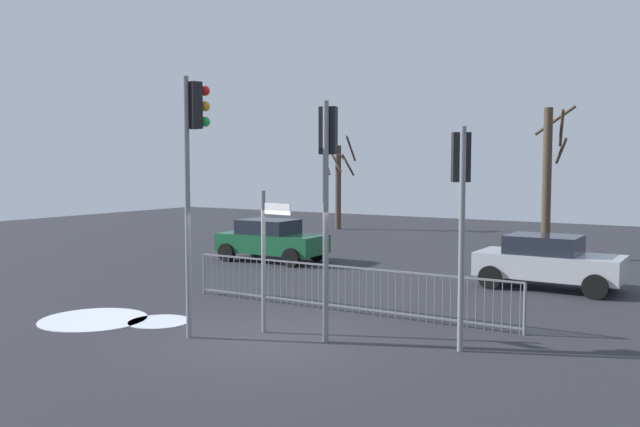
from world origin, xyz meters
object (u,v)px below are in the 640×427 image
Objects in this scene: bare_tree_right at (338,182)px; direction_sign_post at (266,253)px; traffic_light_foreground_right at (193,148)px; traffic_light_foreground_left at (461,187)px; car_green_trailing at (271,239)px; bare_tree_left at (548,179)px; traffic_light_rear_left at (328,166)px; car_silver_far at (548,261)px.

direction_sign_post is at bearing -63.47° from bare_tree_right.
traffic_light_foreground_left is (4.74, 1.89, -0.72)m from traffic_light_foreground_right.
traffic_light_foreground_left is at bearing -39.30° from car_green_trailing.
bare_tree_left is 1.13× the size of bare_tree_right.
bare_tree_right is at bearing 104.55° from traffic_light_rear_left.
traffic_light_foreground_right is 1.25× the size of traffic_light_foreground_left.
bare_tree_left is (8.12, 5.76, 2.13)m from car_green_trailing.
car_green_trailing is (-7.24, 8.08, -2.60)m from traffic_light_rear_left.
car_silver_far is at bearing 58.15° from traffic_light_rear_left.
car_green_trailing is 10.18m from bare_tree_left.
direction_sign_post is 0.76× the size of car_silver_far.
car_silver_far is at bearing -40.87° from bare_tree_right.
traffic_light_foreground_left is at bearing 40.05° from traffic_light_foreground_right.
traffic_light_foreground_left is 1.06× the size of car_green_trailing.
bare_tree_right reaches higher than traffic_light_foreground_left.
car_green_trailing is at bearing 178.70° from car_silver_far.
traffic_light_foreground_right reaches higher than direction_sign_post.
traffic_light_rear_left reaches higher than car_silver_far.
traffic_light_foreground_right is 0.92× the size of bare_tree_left.
direction_sign_post is 10.20m from car_green_trailing.
traffic_light_rear_left is at bearing -60.19° from bare_tree_right.
direction_sign_post is at bearing -98.96° from bare_tree_left.
traffic_light_rear_left is at bearing 44.29° from traffic_light_foreground_right.
direction_sign_post reaches higher than car_silver_far.
direction_sign_post is 21.97m from bare_tree_right.
traffic_light_rear_left is (-2.38, -0.74, 0.37)m from traffic_light_foreground_left.
car_silver_far is at bearing -3.66° from car_green_trailing.
car_green_trailing is at bearing 134.67° from direction_sign_post.
bare_tree_left is (-1.50, 13.10, -0.10)m from traffic_light_foreground_left.
car_silver_far is at bearing 74.53° from direction_sign_post.
traffic_light_foreground_right reaches higher than car_silver_far.
bare_tree_right is (-8.78, 20.60, -1.20)m from traffic_light_foreground_right.
bare_tree_left is at bearing 96.08° from traffic_light_foreground_right.
car_green_trailing is at bearing 110.94° from traffic_light_foreground_left.
traffic_light_foreground_left is at bearing -54.15° from bare_tree_right.
traffic_light_foreground_right is 5.16m from traffic_light_foreground_left.
bare_tree_left is at bearing 103.87° from car_silver_far.
car_green_trailing is 0.70× the size of bare_tree_left.
car_silver_far is (2.32, 7.80, -2.60)m from traffic_light_rear_left.
traffic_light_rear_left is at bearing 17.30° from direction_sign_post.
car_green_trailing is at bearing -71.07° from bare_tree_right.
traffic_light_foreground_right is at bearing -169.25° from traffic_light_rear_left.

